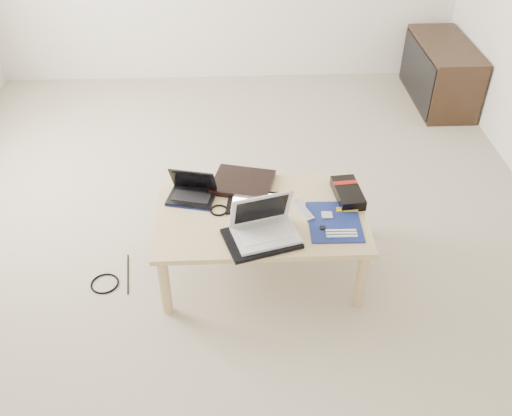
{
  "coord_description": "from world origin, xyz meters",
  "views": [
    {
      "loc": [
        0.04,
        -2.88,
        2.27
      ],
      "look_at": [
        0.15,
        -0.54,
        0.43
      ],
      "focal_mm": 40.0,
      "sensor_mm": 36.0,
      "label": 1
    }
  ],
  "objects_px": {
    "netbook": "(192,192)",
    "white_laptop": "(264,226)",
    "gpu_box": "(348,193)",
    "coffee_table": "(261,220)",
    "media_cabinet": "(440,73)"
  },
  "relations": [
    {
      "from": "white_laptop",
      "to": "gpu_box",
      "type": "bearing_deg",
      "value": 32.65
    },
    {
      "from": "coffee_table",
      "to": "white_laptop",
      "type": "height_order",
      "value": "white_laptop"
    },
    {
      "from": "coffee_table",
      "to": "media_cabinet",
      "type": "distance_m",
      "value": 2.55
    },
    {
      "from": "white_laptop",
      "to": "gpu_box",
      "type": "distance_m",
      "value": 0.56
    },
    {
      "from": "media_cabinet",
      "to": "coffee_table",
      "type": "bearing_deg",
      "value": -128.76
    },
    {
      "from": "media_cabinet",
      "to": "gpu_box",
      "type": "distance_m",
      "value": 2.18
    },
    {
      "from": "coffee_table",
      "to": "gpu_box",
      "type": "bearing_deg",
      "value": 13.53
    },
    {
      "from": "netbook",
      "to": "gpu_box",
      "type": "height_order",
      "value": "netbook"
    },
    {
      "from": "netbook",
      "to": "gpu_box",
      "type": "relative_size",
      "value": 1.03
    },
    {
      "from": "media_cabinet",
      "to": "white_laptop",
      "type": "height_order",
      "value": "white_laptop"
    },
    {
      "from": "netbook",
      "to": "white_laptop",
      "type": "distance_m",
      "value": 0.51
    },
    {
      "from": "media_cabinet",
      "to": "netbook",
      "type": "height_order",
      "value": "netbook"
    },
    {
      "from": "white_laptop",
      "to": "media_cabinet",
      "type": "bearing_deg",
      "value": 53.86
    },
    {
      "from": "gpu_box",
      "to": "coffee_table",
      "type": "bearing_deg",
      "value": -166.47
    },
    {
      "from": "white_laptop",
      "to": "gpu_box",
      "type": "relative_size",
      "value": 1.3
    }
  ]
}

